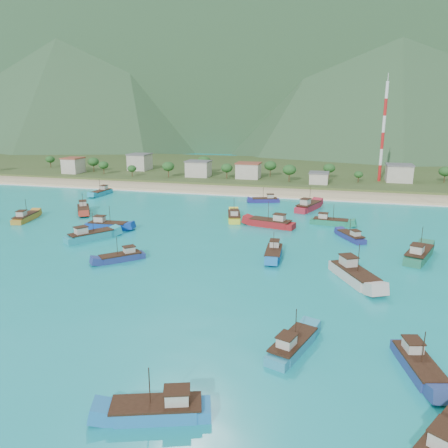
% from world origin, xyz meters
% --- Properties ---
extents(ground, '(600.00, 600.00, 0.00)m').
position_xyz_m(ground, '(0.00, 0.00, 0.00)').
color(ground, '#0D9092').
rests_on(ground, ground).
extents(beach, '(400.00, 18.00, 1.20)m').
position_xyz_m(beach, '(0.00, 79.00, 0.00)').
color(beach, beige).
rests_on(beach, ground).
extents(land, '(400.00, 110.00, 2.40)m').
position_xyz_m(land, '(0.00, 140.00, 0.00)').
color(land, '#385123').
rests_on(land, ground).
extents(surf_line, '(400.00, 2.50, 0.08)m').
position_xyz_m(surf_line, '(0.00, 69.50, 0.00)').
color(surf_line, white).
rests_on(surf_line, ground).
extents(mountains, '(1520.00, 440.00, 260.00)m').
position_xyz_m(mountains, '(-18.31, 403.81, 106.83)').
color(mountains, slate).
rests_on(mountains, ground).
extents(village, '(207.46, 33.43, 7.38)m').
position_xyz_m(village, '(10.29, 103.95, 4.83)').
color(village, beige).
rests_on(village, ground).
extents(vegetation, '(274.34, 25.72, 9.28)m').
position_xyz_m(vegetation, '(3.19, 104.11, 5.11)').
color(vegetation, '#235623').
rests_on(vegetation, ground).
extents(radio_tower, '(1.20, 1.20, 39.23)m').
position_xyz_m(radio_tower, '(44.20, 108.00, 21.21)').
color(radio_tower, red).
rests_on(radio_tower, ground).
extents(boat_1, '(5.39, 10.42, 5.91)m').
position_xyz_m(boat_1, '(38.94, -31.28, 0.68)').
color(boat_1, navy).
rests_on(boat_1, ground).
extents(boat_2, '(7.61, 13.28, 7.53)m').
position_xyz_m(boat_2, '(19.81, 52.70, 0.98)').
color(boat_2, '#AB1F30').
rests_on(boat_2, ground).
extents(boat_3, '(5.20, 11.04, 6.28)m').
position_xyz_m(boat_3, '(-55.10, 18.78, 0.75)').
color(boat_3, '#B98229').
rests_on(boat_3, ground).
extents(boat_5, '(11.18, 4.01, 6.49)m').
position_xyz_m(boat_5, '(-28.67, 16.75, 0.79)').
color(boat_5, '#0E3CA3').
rests_on(boat_5, ground).
extents(boat_6, '(9.56, 5.35, 5.42)m').
position_xyz_m(boat_6, '(5.03, 60.87, 0.59)').
color(boat_6, navy).
rests_on(boat_6, ground).
extents(boat_7, '(3.47, 10.69, 6.26)m').
position_xyz_m(boat_7, '(-54.74, 58.49, 0.75)').
color(boat_7, '#1A95B7').
rests_on(boat_7, ground).
extents(boat_9, '(3.69, 10.35, 6.01)m').
position_xyz_m(boat_9, '(16.32, 5.58, 0.70)').
color(boat_9, blue).
rests_on(boat_9, ground).
extents(boat_10, '(6.92, 9.10, 5.33)m').
position_xyz_m(boat_10, '(32.14, 22.88, 0.58)').
color(boat_10, navy).
rests_on(boat_10, ground).
extents(boat_11, '(5.97, 11.39, 6.45)m').
position_xyz_m(boat_11, '(0.72, 34.66, 0.78)').
color(boat_11, yellow).
rests_on(boat_11, ground).
extents(boat_13, '(10.38, 3.87, 6.00)m').
position_xyz_m(boat_13, '(26.85, 35.96, 0.70)').
color(boat_13, '#197B58').
rests_on(boat_13, ground).
extents(boat_14, '(9.32, 11.42, 6.80)m').
position_xyz_m(boat_14, '(-27.52, 6.78, 0.84)').
color(boat_14, teal).
rests_on(boat_14, ground).
extents(boat_16, '(10.50, 6.07, 5.96)m').
position_xyz_m(boat_16, '(12.82, -46.49, 0.69)').
color(boat_16, '#1F73B7').
rests_on(boat_16, ground).
extents(boat_18, '(8.76, 10.82, 6.43)m').
position_xyz_m(boat_18, '(-44.98, 31.45, 0.78)').
color(boat_18, '#AD3322').
rests_on(boat_18, ground).
extents(boat_19, '(7.51, 12.51, 7.11)m').
position_xyz_m(boat_19, '(45.37, 11.74, 0.90)').
color(boat_19, '#1E6A4C').
rests_on(boat_19, ground).
extents(boat_20, '(12.57, 6.23, 7.13)m').
position_xyz_m(boat_20, '(12.05, 29.61, 0.90)').
color(boat_20, maroon).
rests_on(boat_20, ground).
extents(boat_21, '(8.51, 8.48, 5.48)m').
position_xyz_m(boat_21, '(-13.27, -4.87, 0.60)').
color(boat_21, navy).
rests_on(boat_21, ground).
extents(boat_22, '(9.33, 12.94, 7.49)m').
position_xyz_m(boat_22, '(32.29, -3.84, 0.97)').
color(boat_22, beige).
rests_on(boat_22, ground).
extents(boat_25, '(5.94, 10.37, 5.88)m').
position_xyz_m(boat_25, '(24.27, -30.61, 0.68)').
color(boat_25, teal).
rests_on(boat_25, ground).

